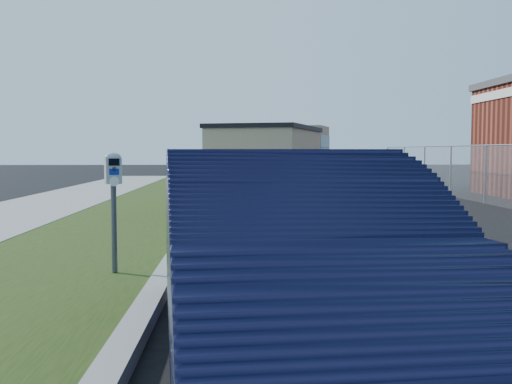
{
  "coord_description": "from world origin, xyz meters",
  "views": [
    {
      "loc": [
        -1.71,
        -8.24,
        1.65
      ],
      "look_at": [
        -1.4,
        1.0,
        1.0
      ],
      "focal_mm": 42.0,
      "sensor_mm": 36.0,
      "label": 1
    }
  ],
  "objects_px": {
    "parking_meter": "(113,186)",
    "navy_sedan": "(291,265)",
    "white_wagon": "(257,204)",
    "dump_truck": "(276,160)"
  },
  "relations": [
    {
      "from": "navy_sedan",
      "to": "dump_truck",
      "type": "height_order",
      "value": "dump_truck"
    },
    {
      "from": "white_wagon",
      "to": "navy_sedan",
      "type": "bearing_deg",
      "value": -100.46
    },
    {
      "from": "navy_sedan",
      "to": "parking_meter",
      "type": "bearing_deg",
      "value": 113.67
    },
    {
      "from": "parking_meter",
      "to": "navy_sedan",
      "type": "height_order",
      "value": "navy_sedan"
    },
    {
      "from": "parking_meter",
      "to": "white_wagon",
      "type": "height_order",
      "value": "parking_meter"
    },
    {
      "from": "white_wagon",
      "to": "dump_truck",
      "type": "height_order",
      "value": "dump_truck"
    },
    {
      "from": "parking_meter",
      "to": "white_wagon",
      "type": "relative_size",
      "value": 0.32
    },
    {
      "from": "dump_truck",
      "to": "white_wagon",
      "type": "bearing_deg",
      "value": -79.16
    },
    {
      "from": "white_wagon",
      "to": "navy_sedan",
      "type": "xyz_separation_m",
      "value": [
        0.02,
        -6.53,
        0.15
      ]
    },
    {
      "from": "parking_meter",
      "to": "dump_truck",
      "type": "height_order",
      "value": "dump_truck"
    }
  ]
}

